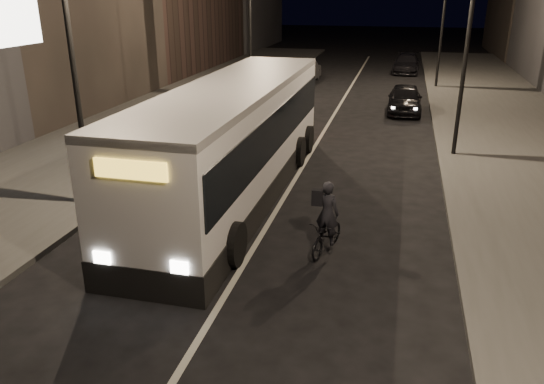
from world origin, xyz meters
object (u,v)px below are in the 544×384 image
Objects in this scene: cyclist_on_bicycle at (327,229)px; streetlight_right_far at (440,4)px; streetlight_left_far at (254,5)px; car_near at (405,99)px; streetlight_right_mid at (463,16)px; car_mid at (304,71)px; streetlight_left_near at (77,25)px; car_far at (406,64)px; city_bus at (236,135)px.

streetlight_right_far is at bearing 97.22° from cyclist_on_bicycle.
cyclist_on_bicycle is at bearing -69.53° from streetlight_left_far.
car_near is at bearing -13.12° from streetlight_left_far.
streetlight_right_far is (0.00, 16.00, 0.00)m from streetlight_right_mid.
streetlight_right_mid is 1.00× the size of streetlight_right_far.
car_mid is (-8.79, 16.46, -4.59)m from streetlight_right_mid.
car_far is at bearing 73.86° from streetlight_left_near.
streetlight_left_near is 1.00× the size of streetlight_left_far.
streetlight_right_mid is 19.22m from car_mid.
car_near is 0.93× the size of car_mid.
city_bus is (3.73, 2.20, -3.41)m from streetlight_left_near.
streetlight_right_far is 1.73× the size of car_mid.
streetlight_left_far is at bearing 125.49° from cyclist_on_bicycle.
cyclist_on_bicycle is (7.20, -1.29, -4.70)m from streetlight_left_near.
city_bus is 3.07× the size of car_near.
car_far is (0.00, 14.95, -0.03)m from car_near.
cyclist_on_bicycle is at bearing -96.02° from car_near.
car_near is (8.93, 15.92, -4.62)m from streetlight_left_near.
streetlight_right_far reaches higher than cyclist_on_bicycle.
streetlight_right_far is 8.48m from car_far.
streetlight_left_far is at bearing -122.38° from car_far.
car_far is at bearing 104.15° from streetlight_right_far.
streetlight_left_near is 1.87× the size of car_near.
cyclist_on_bicycle is 17.29m from car_near.
city_bus reaches higher than car_near.
streetlight_left_near is at bearing 86.99° from car_mid.
streetlight_left_near is 1.67× the size of car_far.
car_mid is (-8.79, 0.46, -4.59)m from streetlight_right_far.
cyclist_on_bicycle reaches higher than car_near.
city_bus is (-6.93, -5.80, -3.41)m from streetlight_right_mid.
streetlight_right_mid is 1.73× the size of car_mid.
streetlight_left_far is 1.67× the size of car_far.
car_far is (1.73, 32.16, 0.05)m from cyclist_on_bicycle.
car_mid is at bearing 129.31° from car_near.
streetlight_right_far is at bearing -73.47° from car_far.
city_bus is 2.74× the size of car_far.
streetlight_left_near is at bearing -113.96° from streetlight_right_far.
car_far is at bearing 89.74° from car_near.
car_near reaches higher than car_far.
streetlight_right_far is 23.13m from city_bus.
streetlight_left_far is 16.34m from car_far.
cyclist_on_bicycle is at bearing -10.14° from streetlight_left_near.
streetlight_right_far is 26.26m from streetlight_left_near.
streetlight_left_far is 1.87× the size of car_near.
streetlight_left_near is at bearing -119.56° from car_near.
car_near is at bearing 102.34° from streetlight_right_mid.
streetlight_right_far is 0.61× the size of city_bus.
car_near is 11.08m from car_mid.
streetlight_right_mid is 1.00× the size of streetlight_left_near.
streetlight_right_far is 1.00× the size of streetlight_left_near.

